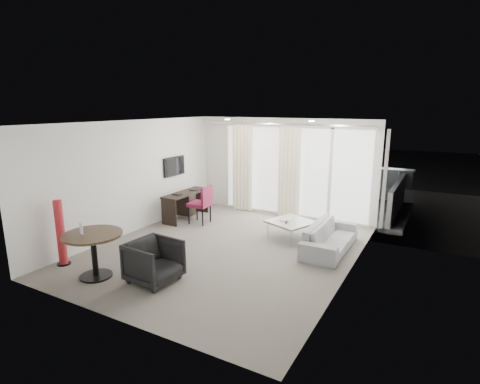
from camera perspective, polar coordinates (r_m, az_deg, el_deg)
The scene contains 28 objects.
floor at distance 7.88m, azimuth -2.13°, elevation -8.68°, with size 5.00×6.00×0.00m, color #6A655B.
ceiling at distance 7.33m, azimuth -2.31°, elevation 10.55°, with size 5.00×6.00×0.00m, color white.
wall_left at distance 9.03m, azimuth -15.95°, elevation 2.22°, with size 0.00×6.00×2.60m, color silver.
wall_right at distance 6.60m, azimuth 16.72°, elevation -1.72°, with size 0.00×6.00×2.60m, color silver.
wall_front at distance 5.26m, azimuth -19.43°, elevation -5.66°, with size 5.00×0.00×2.60m, color silver.
window_panel at distance 10.03m, azimuth 8.13°, elevation 3.07°, with size 4.00×0.02×2.38m, color white, non-canonical shape.
window_frame at distance 10.02m, azimuth 8.09°, elevation 3.06°, with size 4.10×0.06×2.44m, color white, non-canonical shape.
curtain_left at distance 10.48m, azimuth 0.37°, elevation 3.63°, with size 0.60×0.20×2.38m, color #F8F0C6, non-canonical shape.
curtain_right at distance 9.90m, azimuth 7.51°, elevation 2.95°, with size 0.60×0.20×2.38m, color #F8F0C6, non-canonical shape.
curtain_track at distance 9.85m, azimuth 6.36°, elevation 10.26°, with size 4.80×0.04×0.04m, color #B2B2B7, non-canonical shape.
downlight_a at distance 9.16m, azimuth -1.94°, elevation 11.00°, with size 0.12×0.12×0.02m, color #FFE0B2.
downlight_b at distance 8.29m, azimuth 10.85°, elevation 10.56°, with size 0.12×0.12×0.02m, color #FFE0B2.
desk at distance 9.96m, azimuth -8.23°, elevation -2.02°, with size 0.47×1.49×0.70m, color black, non-canonical shape.
tv at distance 10.05m, azimuth -9.98°, elevation 3.89°, with size 0.05×0.80×0.50m, color black, non-canonical shape.
desk_chair at distance 9.47m, azimuth -6.19°, elevation -1.92°, with size 0.53×0.49×0.97m, color maroon, non-canonical shape.
round_table at distance 7.01m, azimuth -21.31°, elevation -8.97°, with size 0.99×0.99×0.79m, color #342516, non-canonical shape.
menu_card at distance 6.94m, azimuth -22.90°, elevation -6.50°, with size 0.11×0.02×0.19m, color white, non-canonical shape.
red_lamp at distance 7.70m, azimuth -25.67°, elevation -5.65°, with size 0.25×0.25×1.24m, color #AB2228.
tub_armchair at distance 6.56m, azimuth -12.95°, elevation -10.28°, with size 0.77×0.79×0.72m, color black.
coffee_table at distance 8.53m, azimuth 7.70°, elevation -5.68°, with size 0.88×0.88×0.39m, color gray, non-canonical shape.
remote at distance 8.37m, azimuth 7.10°, elevation -4.84°, with size 0.05×0.17×0.02m, color black, non-canonical shape.
magazine at distance 8.54m, azimuth 7.10°, elevation -4.47°, with size 0.24×0.31×0.02m, color gray, non-canonical shape.
sofa at distance 7.97m, azimuth 13.59°, elevation -6.70°, with size 1.89×0.74×0.55m, color gray.
terrace_slab at distance 11.70m, azimuth 10.59°, elevation -1.91°, with size 5.60×3.00×0.12m, color #4D4D50.
rattan_chair_a at distance 10.67m, azimuth 13.32°, elevation -0.98°, with size 0.54×0.54×0.79m, color brown, non-canonical shape.
rattan_chair_b at distance 11.46m, azimuth 16.61°, elevation -0.29°, with size 0.52×0.52×0.76m, color brown, non-canonical shape.
rattan_table at distance 10.50m, azimuth 15.83°, elevation -2.12°, with size 0.52×0.52×0.52m, color brown, non-canonical shape.
balustrade at distance 12.93m, azimuth 12.74°, elevation 1.97°, with size 5.50×0.06×1.05m, color #B2B2B7, non-canonical shape.
Camera 1 is at (3.79, -6.26, 2.92)m, focal length 28.00 mm.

